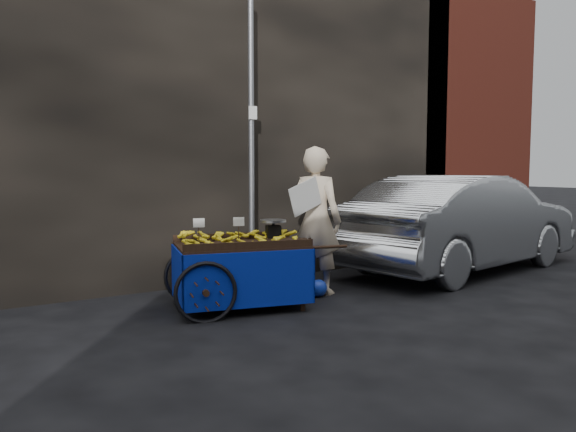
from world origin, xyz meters
TOP-DOWN VIEW (x-y plane):
  - ground at (0.00, 0.00)m, footprint 80.00×80.00m
  - building_wall at (0.39, 2.60)m, footprint 13.50×2.00m
  - street_pole at (0.30, 1.30)m, footprint 0.12×0.10m
  - banana_cart at (-0.49, 0.22)m, footprint 2.19×1.36m
  - vendor at (0.76, 0.39)m, footprint 0.97×0.84m
  - plastic_bag at (0.65, 0.18)m, footprint 0.25×0.20m
  - parked_car at (3.68, 0.47)m, footprint 4.84×2.34m

SIDE VIEW (x-z plane):
  - ground at x=0.00m, z-range 0.00..0.00m
  - plastic_bag at x=0.65m, z-range 0.00..0.22m
  - banana_cart at x=-0.49m, z-range 0.13..1.24m
  - parked_car at x=3.68m, z-range 0.00..1.53m
  - vendor at x=0.76m, z-range 0.00..1.92m
  - street_pole at x=0.30m, z-range 0.01..4.01m
  - building_wall at x=0.39m, z-range 0.00..5.00m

